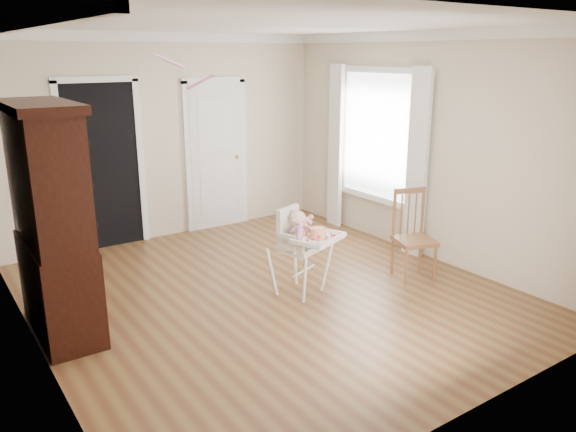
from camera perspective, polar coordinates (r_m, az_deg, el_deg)
floor at (r=5.98m, az=-1.84°, el=-7.89°), size 5.00×5.00×0.00m
ceiling at (r=5.47m, az=-2.11°, el=18.90°), size 5.00×5.00×0.00m
wall_back at (r=7.76m, az=-12.09°, el=7.77°), size 4.50×0.00×4.50m
wall_left at (r=4.78m, az=-25.31°, el=1.41°), size 0.00×5.00×5.00m
wall_right at (r=7.02m, az=13.78°, el=6.80°), size 0.00×5.00×5.00m
crown_molding at (r=5.46m, az=-2.11°, el=18.27°), size 4.50×5.00×0.12m
doorway at (r=7.49m, az=-18.29°, el=5.14°), size 1.06×0.05×2.22m
closet_door at (r=8.08m, az=-7.29°, el=5.99°), size 0.96×0.09×2.13m
window_right at (r=7.53m, az=8.83°, el=7.20°), size 0.13×1.84×2.30m
high_chair at (r=5.80m, az=1.27°, el=-2.55°), size 0.73×0.81×0.94m
baby at (r=5.77m, az=1.09°, el=-1.35°), size 0.30×0.21×0.39m
cake at (r=5.66m, az=3.06°, el=-1.72°), size 0.22×0.22×0.10m
sippy_cup at (r=5.58m, az=1.14°, el=-1.72°), size 0.07×0.07×0.17m
china_cabinet at (r=5.26m, az=-22.81°, el=-0.62°), size 0.55×1.22×2.07m
dining_chair at (r=6.41m, az=12.61°, el=-2.15°), size 0.52×0.52×1.00m
streamer at (r=6.01m, az=-11.99°, el=15.14°), size 0.16×0.48×0.15m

